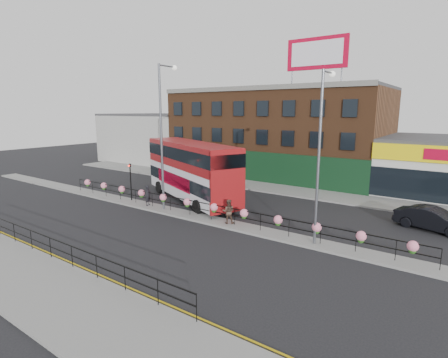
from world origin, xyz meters
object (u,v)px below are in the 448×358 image
Objects in this scene: pedestrian_a at (148,195)px; lamp_column_east at (321,143)px; car at (433,219)px; double_decker_bus at (191,165)px; lamp_column_west at (164,125)px; pedestrian_b at (228,211)px.

lamp_column_east is at bearing -106.75° from pedestrian_a.
double_decker_bus is at bearing 114.07° from car.
lamp_column_west is at bearing 179.19° from lamp_column_east.
car is 20.78m from pedestrian_a.
lamp_column_west is at bearing -84.79° from double_decker_bus.
pedestrian_a is (-19.60, -6.91, 0.23)m from car.
car is 2.88× the size of pedestrian_b.
car is 0.50× the size of lamp_column_east.
pedestrian_b is 0.17× the size of lamp_column_east.
double_decker_bus is at bearing 164.17° from lamp_column_east.
car is at bearing 20.47° from lamp_column_west.
lamp_column_west reaches higher than car.
pedestrian_b is 7.97m from lamp_column_east.
pedestrian_a is at bearing 123.45° from car.
double_decker_bus is 7.80m from pedestrian_b.
car is 2.90× the size of pedestrian_a.
pedestrian_a is 15.05m from lamp_column_east.
car is at bearing -87.68° from pedestrian_a.
pedestrian_b reaches higher than pedestrian_a.
lamp_column_west is (-17.81, -6.65, 5.94)m from car.
double_decker_bus is 4.96m from lamp_column_west.
double_decker_bus reaches higher than car.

